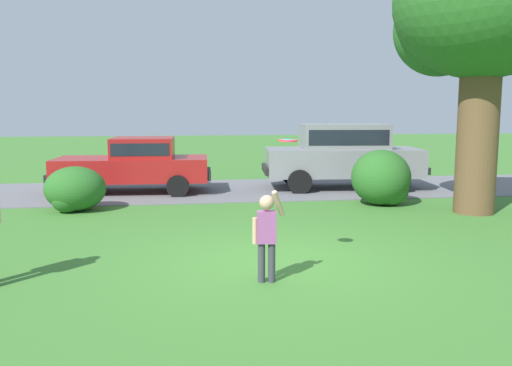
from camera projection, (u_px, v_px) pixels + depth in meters
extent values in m
plane|color=#3D752D|center=(274.00, 261.00, 8.44)|extent=(80.00, 80.00, 0.00)
cube|color=slate|center=(230.00, 190.00, 15.78)|extent=(28.00, 4.40, 0.02)
cylinder|color=brown|center=(477.00, 136.00, 12.14)|extent=(0.90, 0.90, 3.50)
ellipsoid|color=#286023|center=(485.00, 1.00, 11.74)|extent=(3.94, 3.94, 3.35)
ellipsoid|color=#286023|center=(440.00, 30.00, 12.65)|extent=(2.14, 2.14, 2.14)
ellipsoid|color=#286023|center=(75.00, 189.00, 12.53)|extent=(1.40, 1.27, 1.04)
ellipsoid|color=#286023|center=(67.00, 198.00, 12.35)|extent=(0.73, 0.73, 0.65)
ellipsoid|color=#286023|center=(381.00, 177.00, 13.31)|extent=(1.45, 1.44, 1.37)
ellipsoid|color=#286023|center=(390.00, 189.00, 13.27)|extent=(0.90, 0.90, 0.81)
cube|color=maroon|center=(132.00, 169.00, 15.23)|extent=(4.28, 2.02, 0.64)
cube|color=maroon|center=(143.00, 148.00, 15.18)|extent=(1.75, 1.69, 0.56)
cube|color=black|center=(143.00, 148.00, 15.18)|extent=(1.62, 1.70, 0.34)
cylinder|color=black|center=(78.00, 188.00, 14.23)|extent=(0.61, 0.25, 0.60)
cylinder|color=black|center=(93.00, 178.00, 16.08)|extent=(0.61, 0.25, 0.60)
cylinder|color=black|center=(178.00, 186.00, 14.48)|extent=(0.61, 0.25, 0.60)
cylinder|color=black|center=(181.00, 177.00, 16.33)|extent=(0.61, 0.25, 0.60)
cube|color=black|center=(55.00, 175.00, 15.05)|extent=(0.20, 1.75, 0.20)
cube|color=black|center=(209.00, 174.00, 15.46)|extent=(0.20, 1.75, 0.20)
cube|color=gray|center=(343.00, 162.00, 15.99)|extent=(4.65, 2.24, 0.80)
cube|color=gray|center=(343.00, 136.00, 15.88)|extent=(2.61, 1.84, 0.72)
cube|color=black|center=(343.00, 136.00, 15.88)|extent=(2.42, 1.84, 0.43)
cylinder|color=black|center=(300.00, 182.00, 15.05)|extent=(0.70, 0.28, 0.68)
cylinder|color=black|center=(292.00, 174.00, 16.91)|extent=(0.70, 0.28, 0.68)
cylinder|color=black|center=(398.00, 181.00, 15.19)|extent=(0.70, 0.28, 0.68)
cylinder|color=black|center=(380.00, 173.00, 17.05)|extent=(0.70, 0.28, 0.68)
cube|color=black|center=(266.00, 169.00, 15.90)|extent=(0.28, 1.75, 0.20)
cube|color=black|center=(418.00, 168.00, 16.13)|extent=(0.28, 1.75, 0.20)
cylinder|color=#383842|center=(261.00, 263.00, 7.40)|extent=(0.10, 0.10, 0.55)
cylinder|color=#383842|center=(272.00, 262.00, 7.40)|extent=(0.10, 0.10, 0.55)
cube|color=#994C8C|center=(267.00, 227.00, 7.33)|extent=(0.28, 0.19, 0.44)
sphere|color=tan|center=(267.00, 203.00, 7.28)|extent=(0.20, 0.20, 0.20)
cylinder|color=tan|center=(278.00, 203.00, 7.34)|extent=(0.21, 0.22, 0.39)
cylinder|color=tan|center=(255.00, 231.00, 7.34)|extent=(0.07, 0.07, 0.36)
cylinder|color=red|center=(288.00, 141.00, 7.97)|extent=(0.28, 0.28, 0.03)
cylinder|color=#337FDB|center=(288.00, 140.00, 7.97)|extent=(0.15, 0.15, 0.03)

